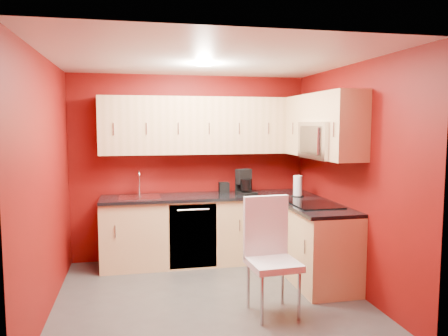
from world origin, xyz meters
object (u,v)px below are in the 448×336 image
object	(u,v)px
microwave	(326,140)
paper_towel	(298,186)
dining_chair	(273,257)
sink	(140,194)
napkin_holder	(224,188)
coffee_maker	(246,182)

from	to	relation	value
microwave	paper_towel	xyz separation A→B (m)	(-0.08, 0.65, -0.62)
paper_towel	dining_chair	xyz separation A→B (m)	(-0.78, -1.38, -0.48)
sink	paper_towel	size ratio (longest dim) A/B	1.93
microwave	dining_chair	size ratio (longest dim) A/B	0.67
napkin_holder	paper_towel	size ratio (longest dim) A/B	0.53
coffee_maker	napkin_holder	distance (m)	0.35
napkin_holder	paper_towel	distance (m)	1.00
sink	napkin_holder	bearing A→B (deg)	6.51
microwave	coffee_maker	xyz separation A→B (m)	(-0.70, 0.93, -0.58)
sink	dining_chair	size ratio (longest dim) A/B	0.46
coffee_maker	paper_towel	world-z (taller)	coffee_maker
sink	dining_chair	bearing A→B (deg)	-54.69
microwave	napkin_holder	world-z (taller)	microwave
dining_chair	napkin_holder	bearing A→B (deg)	89.32
sink	paper_towel	bearing A→B (deg)	-9.94
napkin_holder	dining_chair	world-z (taller)	dining_chair
sink	dining_chair	distance (m)	2.16
microwave	paper_towel	size ratio (longest dim) A/B	2.82
paper_towel	dining_chair	bearing A→B (deg)	-119.50
paper_towel	microwave	bearing A→B (deg)	-83.00
microwave	dining_chair	distance (m)	1.57
paper_towel	coffee_maker	bearing A→B (deg)	155.89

